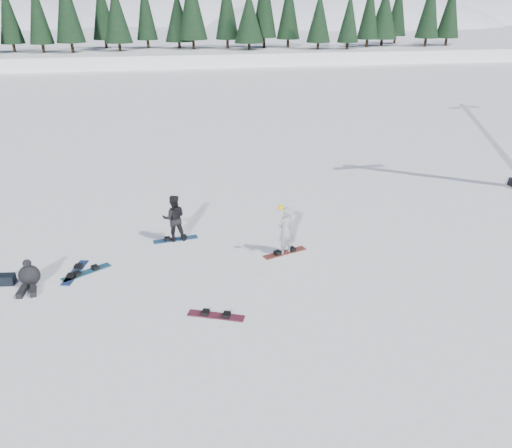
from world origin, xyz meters
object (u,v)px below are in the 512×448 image
Objects in this scene: gear_bag at (6,279)px; snowboard_loose_c at (87,272)px; snowboard_loose_b at (216,316)px; snowboarder_woman at (285,230)px; snowboarder_man at (174,218)px; snowboard_loose_a at (75,273)px; seated_rider at (29,276)px.

gear_bag reaches higher than snowboard_loose_c.
snowboard_loose_c is (2.18, 0.25, -0.14)m from gear_bag.
gear_bag is 0.30× the size of snowboard_loose_b.
snowboarder_woman is 8.38m from gear_bag.
snowboarder_woman is 1.08× the size of snowboarder_man.
snowboarder_man is 1.08× the size of snowboard_loose_a.
snowboard_loose_c is at bearing 15.88° from seated_rider.
seated_rider is 2.22× the size of gear_bag.
snowboard_loose_a is at bearing 164.24° from snowboard_loose_b.
snowboard_loose_b is (0.85, -4.75, -0.80)m from snowboarder_man.
snowboarder_man reaches higher than snowboard_loose_c.
seated_rider is 1.30m from snowboard_loose_a.
snowboarder_man is (-3.44, 1.65, -0.01)m from snowboarder_woman.
snowboarder_man reaches higher than snowboard_loose_b.
gear_bag is at bearing 176.52° from snowboard_loose_b.
snowboard_loose_b is at bearing -28.85° from seated_rider.
snowboarder_woman is at bearing 1.85° from seated_rider.
snowboarder_woman is 1.17× the size of snowboard_loose_c.
gear_bag is 2.19m from snowboard_loose_c.
snowboard_loose_a is (1.14, 0.55, -0.31)m from seated_rider.
seated_rider is (-4.21, -2.28, -0.49)m from snowboarder_man.
snowboard_loose_a is at bearing -31.75° from snowboarder_woman.
gear_bag reaches higher than snowboard_loose_a.
snowboard_loose_b is at bearing 100.63° from snowboarder_man.
snowboarder_man is at bearing -46.21° from snowboard_loose_a.
gear_bag is at bearing 113.55° from snowboard_loose_a.
seated_rider reaches higher than snowboard_loose_b.
snowboard_loose_b and snowboard_loose_a have the same top height.
snowboarder_woman is 1.76× the size of seated_rider.
snowboard_loose_b is (5.76, -2.72, -0.14)m from gear_bag.
seated_rider is 0.67× the size of snowboard_loose_a.
snowboarder_woman is 6.56m from snowboard_loose_a.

